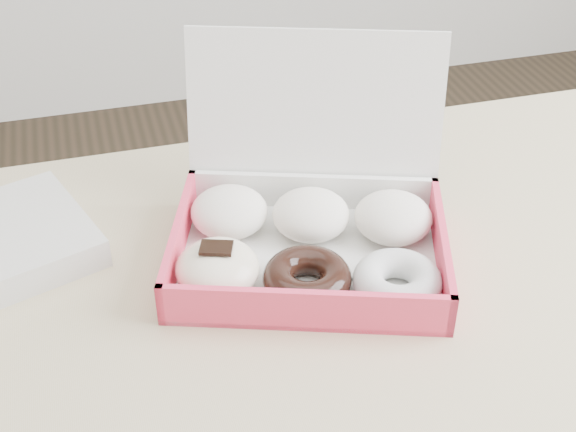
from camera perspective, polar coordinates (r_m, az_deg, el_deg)
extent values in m
cube|color=tan|center=(0.91, 5.64, -7.05)|extent=(1.20, 0.80, 0.04)
cylinder|color=tan|center=(1.60, 19.15, -4.84)|extent=(0.05, 0.05, 0.71)
cube|color=white|center=(0.94, 1.48, -3.26)|extent=(0.37, 0.32, 0.01)
cube|color=#F63A5B|center=(0.84, 1.22, -6.74)|extent=(0.30, 0.11, 0.05)
cube|color=white|center=(1.02, 1.74, 1.64)|extent=(0.30, 0.11, 0.05)
cube|color=#F63A5B|center=(0.94, -7.78, -1.80)|extent=(0.08, 0.22, 0.05)
cube|color=#F63A5B|center=(0.94, 10.86, -2.45)|extent=(0.08, 0.22, 0.05)
cube|color=white|center=(0.99, 1.88, 6.65)|extent=(0.31, 0.15, 0.23)
ellipsoid|color=white|center=(0.97, -4.20, 0.31)|extent=(0.12, 0.12, 0.05)
ellipsoid|color=white|center=(0.97, 1.63, 0.11)|extent=(0.12, 0.12, 0.05)
ellipsoid|color=white|center=(0.97, 7.49, -0.09)|extent=(0.12, 0.12, 0.05)
ellipsoid|color=#F5E5C3|center=(0.89, -5.03, -3.72)|extent=(0.12, 0.12, 0.05)
cube|color=black|center=(0.87, -5.12, -2.27)|extent=(0.04, 0.04, 0.00)
torus|color=black|center=(0.89, 1.37, -4.42)|extent=(0.13, 0.13, 0.03)
torus|color=silver|center=(0.89, 7.77, -4.63)|extent=(0.13, 0.13, 0.03)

